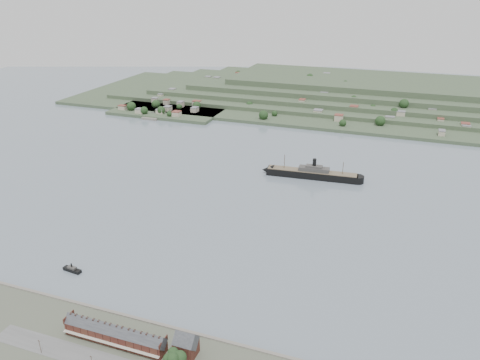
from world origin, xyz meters
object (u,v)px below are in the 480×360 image
(terrace_row, at_px, (115,334))
(tugboat, at_px, (72,269))
(fig_tree, at_px, (174,359))
(gabled_building, at_px, (186,345))
(steamship, at_px, (309,173))

(terrace_row, xyz_separation_m, tugboat, (-63.31, 46.43, -5.42))
(fig_tree, bearing_deg, tugboat, 152.04)
(gabled_building, height_order, tugboat, gabled_building)
(gabled_building, xyz_separation_m, fig_tree, (-0.58, -10.78, 1.01))
(gabled_building, height_order, steamship, steamship)
(gabled_building, bearing_deg, steamship, 88.09)
(gabled_building, height_order, fig_tree, gabled_building)
(steamship, relative_size, fig_tree, 8.09)
(steamship, bearing_deg, gabled_building, -91.91)
(terrace_row, height_order, tugboat, terrace_row)
(terrace_row, xyz_separation_m, fig_tree, (36.92, -6.76, 2.35))
(tugboat, xyz_separation_m, fig_tree, (100.23, -53.20, 7.78))
(fig_tree, bearing_deg, terrace_row, 169.62)
(gabled_building, xyz_separation_m, steamship, (8.15, 244.88, -3.96))
(gabled_building, distance_m, steamship, 245.05)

